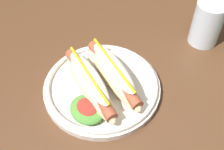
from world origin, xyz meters
name	(u,v)px	position (x,y,z in m)	size (l,w,h in m)	color
dining_table	(141,100)	(0.00, 0.00, 0.65)	(1.38, 1.03, 0.74)	#51331E
hot_dog_plate	(101,84)	(-0.04, -0.10, 0.77)	(0.27, 0.27, 0.08)	silver
water_cup	(207,23)	(0.00, 0.22, 0.80)	(0.08, 0.08, 0.12)	silver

